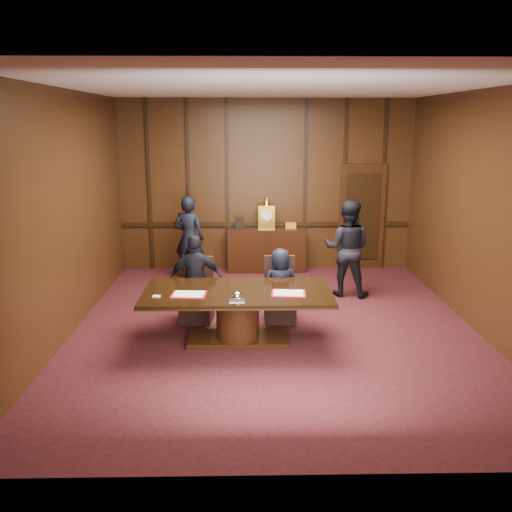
% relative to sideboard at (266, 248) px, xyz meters
% --- Properties ---
extents(room, '(7.00, 7.04, 3.50)m').
position_rel_sideboard_xyz_m(room, '(0.07, -3.12, 1.24)').
color(room, black).
rests_on(room, ground).
extents(sideboard, '(1.60, 0.45, 1.54)m').
position_rel_sideboard_xyz_m(sideboard, '(0.00, 0.00, 0.00)').
color(sideboard, black).
rests_on(sideboard, ground).
extents(conference_table, '(2.62, 1.32, 0.76)m').
position_rel_sideboard_xyz_m(conference_table, '(-0.55, -3.76, 0.02)').
color(conference_table, black).
rests_on(conference_table, ground).
extents(folder_left, '(0.48, 0.36, 0.02)m').
position_rel_sideboard_xyz_m(folder_left, '(-1.20, -3.94, 0.28)').
color(folder_left, '#B4101B').
rests_on(folder_left, conference_table).
extents(folder_right, '(0.49, 0.37, 0.02)m').
position_rel_sideboard_xyz_m(folder_right, '(0.15, -3.92, 0.28)').
color(folder_right, '#B4101B').
rests_on(folder_right, conference_table).
extents(inkstand, '(0.20, 0.14, 0.12)m').
position_rel_sideboard_xyz_m(inkstand, '(-0.55, -4.21, 0.33)').
color(inkstand, white).
rests_on(inkstand, conference_table).
extents(notepad, '(0.11, 0.09, 0.01)m').
position_rel_sideboard_xyz_m(notepad, '(-1.63, -4.01, 0.28)').
color(notepad, '#EBDE73').
rests_on(notepad, conference_table).
extents(chair_left, '(0.53, 0.53, 0.99)m').
position_rel_sideboard_xyz_m(chair_left, '(-1.20, -2.88, -0.19)').
color(chair_left, black).
rests_on(chair_left, ground).
extents(chair_right, '(0.48, 0.48, 0.99)m').
position_rel_sideboard_xyz_m(chair_right, '(0.10, -2.88, -0.19)').
color(chair_right, black).
rests_on(chair_right, ground).
extents(signatory_left, '(0.85, 0.44, 1.38)m').
position_rel_sideboard_xyz_m(signatory_left, '(-1.20, -2.96, 0.21)').
color(signatory_left, black).
rests_on(signatory_left, ground).
extents(signatory_right, '(0.62, 0.46, 1.17)m').
position_rel_sideboard_xyz_m(signatory_right, '(0.10, -2.96, 0.10)').
color(signatory_right, black).
rests_on(signatory_right, ground).
extents(witness_left, '(0.69, 0.55, 1.66)m').
position_rel_sideboard_xyz_m(witness_left, '(-1.53, -0.58, 0.35)').
color(witness_left, black).
rests_on(witness_left, ground).
extents(witness_right, '(0.99, 0.86, 1.72)m').
position_rel_sideboard_xyz_m(witness_right, '(1.36, -1.65, 0.37)').
color(witness_right, black).
rests_on(witness_right, ground).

